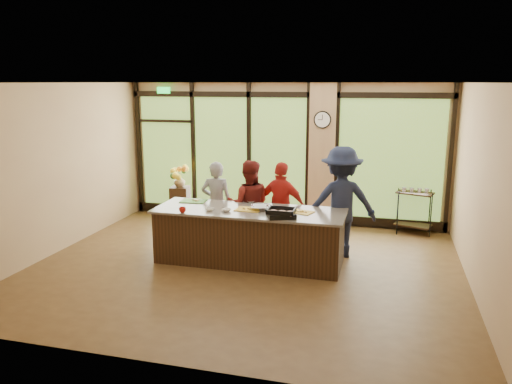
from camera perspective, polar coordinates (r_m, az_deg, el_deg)
The scene contains 25 objects.
floor at distance 8.35m, azimuth -1.30°, elevation -8.65°, with size 7.00×7.00×0.00m, color #4E351B.
ceiling at distance 7.79m, azimuth -1.42°, elevation 12.39°, with size 7.00×7.00×0.00m, color white.
back_wall at distance 10.81m, azimuth 3.10°, elevation 4.42°, with size 7.00×7.00×0.00m, color tan.
left_wall at distance 9.52m, azimuth -22.06°, elevation 2.42°, with size 6.00×6.00×0.00m, color tan.
right_wall at distance 7.74m, azimuth 24.36°, elevation 0.10°, with size 6.00×6.00×0.00m, color tan.
window_wall at distance 10.75m, azimuth 3.89°, elevation 3.80°, with size 6.90×0.12×3.00m.
island_base at distance 8.48m, azimuth -0.75°, elevation -5.17°, with size 3.10×1.00×0.88m, color #311D10.
countertop at distance 8.35m, azimuth -0.76°, elevation -2.17°, with size 3.20×1.10×0.04m, color gray.
wall_clock at distance 10.46m, azimuth 7.60°, elevation 8.19°, with size 0.36×0.04×0.36m.
cook_left at distance 9.39m, azimuth -4.53°, elevation -1.25°, with size 0.58×0.38×1.58m, color gray.
cook_midleft at distance 9.09m, azimuth -0.82°, elevation -1.47°, with size 0.80×0.62×1.64m, color maroon.
cook_midright at distance 9.02m, azimuth 2.95°, elevation -1.66°, with size 0.95×0.39×1.62m, color #B4221B.
cook_right at distance 8.78m, azimuth 9.68°, elevation -1.16°, with size 1.25×0.72×1.94m, color #191F37.
roasting_pan at distance 7.87m, azimuth 2.90°, elevation -2.66°, with size 0.43×0.33×0.08m, color black.
mixing_bowl at distance 8.30m, azimuth 0.45°, elevation -1.83°, with size 0.32×0.32×0.08m, color silver.
cutting_board_left at distance 9.00m, azimuth -7.15°, elevation -1.02°, with size 0.44×0.33×0.01m, color #519636.
cutting_board_center at distance 8.34m, azimuth -0.86°, elevation -2.00°, with size 0.42×0.32×0.01m, color gold.
cutting_board_right at distance 8.21m, azimuth 5.20°, elevation -2.29°, with size 0.37×0.28×0.01m, color gold.
prep_bowl_near at distance 8.24m, azimuth -3.38°, elevation -2.09°, with size 0.15×0.15×0.05m, color silver.
prep_bowl_mid at distance 8.30m, azimuth -5.31°, elevation -2.01°, with size 0.15×0.15×0.05m, color silver.
prep_bowl_far at distance 8.83m, azimuth -0.61°, elevation -1.12°, with size 0.13×0.13×0.03m, color silver.
red_ramekin at distance 8.24m, azimuth -8.40°, elevation -2.04°, with size 0.11×0.11×0.09m, color #AC1811.
flower_stand at distance 11.13m, azimuth -8.65°, elevation -1.33°, with size 0.38×0.38×0.77m, color #311D10.
flower_vase at distance 11.02m, azimuth -8.74°, elevation 1.26°, with size 0.25×0.25×0.26m, color olive.
bar_cart at distance 10.54m, azimuth 17.63°, elevation -1.55°, with size 0.78×0.59×0.94m.
Camera 1 is at (2.18, -7.48, 3.01)m, focal length 35.00 mm.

